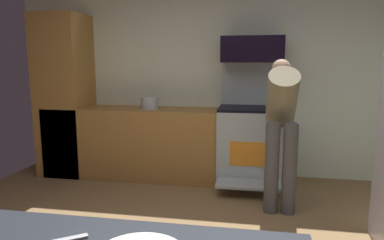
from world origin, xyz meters
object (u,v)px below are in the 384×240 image
at_px(microwave, 252,50).
at_px(stock_pot, 150,103).
at_px(oven_range, 250,143).
at_px(person_cook, 281,121).

height_order(microwave, stock_pot, microwave).
bearing_deg(oven_range, stock_pot, 179.42).
bearing_deg(microwave, person_cook, -69.12).
height_order(oven_range, microwave, microwave).
xyz_separation_m(oven_range, person_cook, (0.31, -0.72, 0.40)).
distance_m(microwave, person_cook, 1.14).
relative_size(microwave, person_cook, 0.49).
bearing_deg(person_cook, microwave, 110.88).
relative_size(oven_range, microwave, 2.01).
distance_m(oven_range, stock_pot, 1.36).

